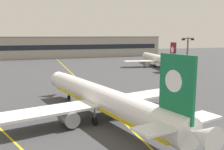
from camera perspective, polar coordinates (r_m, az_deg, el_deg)
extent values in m
cube|color=yellow|center=(57.82, -4.01, -4.56)|extent=(4.36, 179.96, 0.01)
cylinder|color=white|center=(40.78, -2.12, -5.29)|extent=(11.85, 35.93, 3.80)
cone|color=white|center=(57.94, -11.71, -1.17)|extent=(4.10, 3.35, 3.61)
cone|color=white|center=(26.51, 19.94, -12.99)|extent=(3.41, 3.37, 2.85)
cube|color=gold|center=(41.05, -2.11, -6.71)|extent=(11.12, 33.10, 0.44)
cube|color=black|center=(56.07, -11.05, -0.80)|extent=(3.02, 1.72, 0.60)
cube|color=white|center=(41.50, -2.53, -6.26)|extent=(32.26, 11.92, 0.36)
cylinder|color=gray|center=(38.42, -9.94, -9.56)|extent=(3.05, 4.03, 2.30)
cylinder|color=black|center=(40.05, -10.95, -8.81)|extent=(1.95, 0.62, 1.95)
cylinder|color=gray|center=(44.32, 5.17, -6.92)|extent=(3.05, 4.03, 2.30)
cylinder|color=black|center=(45.75, 3.76, -6.39)|extent=(1.95, 0.62, 1.95)
cube|color=#147042|center=(27.55, 14.52, -2.88)|extent=(1.48, 4.77, 7.20)
cylinder|color=white|center=(27.62, 14.12, -1.31)|extent=(0.97, 2.44, 2.40)
cube|color=white|center=(28.15, 15.11, -10.46)|extent=(11.35, 5.22, 0.24)
cylinder|color=#4C4C51|center=(53.95, -9.85, -4.06)|extent=(0.24, 0.24, 1.60)
cylinder|color=black|center=(54.19, -9.82, -5.12)|extent=(0.59, 0.97, 0.90)
cylinder|color=#4C4C51|center=(38.37, -3.99, -8.92)|extent=(0.24, 0.24, 1.60)
cylinder|color=black|center=(38.73, -3.97, -10.51)|extent=(0.68, 1.36, 1.30)
cylinder|color=#4C4C51|center=(40.95, 2.49, -7.74)|extent=(0.24, 0.24, 1.60)
cylinder|color=black|center=(41.29, 2.48, -9.23)|extent=(0.68, 1.36, 1.30)
cylinder|color=white|center=(110.67, 10.65, 3.57)|extent=(9.06, 34.06, 3.58)
cone|color=white|center=(127.81, 7.83, 4.37)|extent=(3.76, 2.97, 3.40)
cone|color=white|center=(93.78, 14.51, 2.70)|extent=(3.08, 3.04, 2.69)
cube|color=#DBBC66|center=(110.76, 10.63, 3.07)|extent=(8.55, 31.37, 0.41)
cube|color=black|center=(126.06, 8.08, 4.58)|extent=(2.82, 1.46, 0.57)
cube|color=white|center=(111.27, 10.53, 3.19)|extent=(30.49, 9.38, 0.34)
cylinder|color=gray|center=(108.63, 7.79, 2.51)|extent=(2.69, 3.70, 2.17)
cylinder|color=black|center=(110.28, 7.52, 2.61)|extent=(1.85, 0.47, 1.84)
cylinder|color=gray|center=(112.67, 13.48, 2.58)|extent=(2.69, 3.70, 2.17)
cylinder|color=black|center=(114.27, 13.14, 2.68)|extent=(1.85, 0.47, 1.84)
cube|color=maroon|center=(96.55, 13.78, 5.24)|extent=(1.11, 4.52, 6.79)
cylinder|color=white|center=(96.77, 13.73, 5.65)|extent=(0.78, 2.30, 2.26)
cube|color=white|center=(96.31, 13.84, 3.15)|extent=(10.66, 4.29, 0.23)
cylinder|color=#4C4C51|center=(123.70, 8.44, 3.31)|extent=(0.23, 0.23, 1.51)
cylinder|color=black|center=(123.80, 8.43, 2.86)|extent=(0.51, 0.90, 0.85)
cylinder|color=#4C4C51|center=(108.24, 9.75, 2.61)|extent=(0.23, 0.23, 1.51)
cylinder|color=black|center=(108.36, 9.73, 2.06)|extent=(0.57, 1.27, 1.23)
cylinder|color=#4C4C51|center=(109.96, 12.16, 2.64)|extent=(0.23, 0.23, 1.51)
cylinder|color=black|center=(110.08, 12.14, 2.09)|extent=(0.57, 1.27, 1.23)
cylinder|color=#515156|center=(44.90, 16.59, -0.26)|extent=(0.28, 0.28, 13.25)
cylinder|color=#333338|center=(46.38, 16.22, -8.30)|extent=(0.90, 0.90, 0.10)
cube|color=#515156|center=(44.36, 16.97, 8.01)|extent=(2.20, 0.16, 0.16)
cube|color=black|center=(43.84, 15.99, 7.79)|extent=(0.44, 0.36, 0.28)
cube|color=black|center=(44.89, 17.90, 7.72)|extent=(0.44, 0.36, 0.28)
cone|color=orange|center=(55.59, -5.96, -4.86)|extent=(0.36, 0.36, 0.55)
cylinder|color=white|center=(55.59, -5.96, -4.83)|extent=(0.23, 0.23, 0.07)
cube|color=orange|center=(55.66, -5.96, -5.12)|extent=(0.44, 0.44, 0.03)
cube|color=#9E998E|center=(154.89, -14.40, 6.06)|extent=(142.46, 12.00, 12.42)
cube|color=black|center=(148.85, -14.21, 6.11)|extent=(136.76, 0.12, 2.80)
cube|color=slate|center=(154.72, -14.49, 8.43)|extent=(142.86, 12.40, 0.40)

